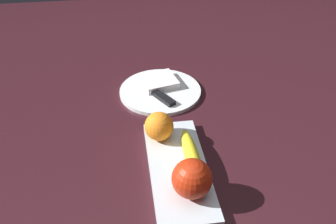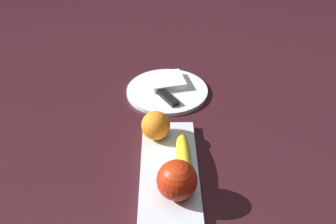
{
  "view_description": "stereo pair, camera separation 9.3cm",
  "coord_description": "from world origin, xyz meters",
  "px_view_note": "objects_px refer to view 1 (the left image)",
  "views": [
    {
      "loc": [
        -0.55,
        0.14,
        0.6
      ],
      "look_at": [
        0.19,
        0.03,
        0.05
      ],
      "focal_mm": 38.81,
      "sensor_mm": 36.0,
      "label": 1
    },
    {
      "loc": [
        -0.56,
        0.04,
        0.6
      ],
      "look_at": [
        0.19,
        0.03,
        0.05
      ],
      "focal_mm": 38.81,
      "sensor_mm": 36.0,
      "label": 2
    }
  ],
  "objects_px": {
    "apple": "(192,179)",
    "banana": "(191,157)",
    "fruit_tray": "(178,169)",
    "dinner_plate": "(160,91)",
    "knife": "(159,95)",
    "folded_napkin": "(159,81)",
    "orange_near_apple": "(159,126)"
  },
  "relations": [
    {
      "from": "banana",
      "to": "folded_napkin",
      "type": "xyz_separation_m",
      "value": [
        0.35,
        0.03,
        -0.01
      ]
    },
    {
      "from": "dinner_plate",
      "to": "knife",
      "type": "xyz_separation_m",
      "value": [
        -0.04,
        0.01,
        0.01
      ]
    },
    {
      "from": "banana",
      "to": "dinner_plate",
      "type": "xyz_separation_m",
      "value": [
        0.32,
        0.03,
        -0.03
      ]
    },
    {
      "from": "banana",
      "to": "knife",
      "type": "xyz_separation_m",
      "value": [
        0.28,
        0.04,
        -0.02
      ]
    },
    {
      "from": "apple",
      "to": "folded_napkin",
      "type": "height_order",
      "value": "apple"
    },
    {
      "from": "banana",
      "to": "dinner_plate",
      "type": "relative_size",
      "value": 0.78
    },
    {
      "from": "folded_napkin",
      "to": "dinner_plate",
      "type": "bearing_deg",
      "value": 180.0
    },
    {
      "from": "banana",
      "to": "dinner_plate",
      "type": "distance_m",
      "value": 0.32
    },
    {
      "from": "orange_near_apple",
      "to": "fruit_tray",
      "type": "bearing_deg",
      "value": -163.64
    },
    {
      "from": "fruit_tray",
      "to": "folded_napkin",
      "type": "distance_m",
      "value": 0.36
    },
    {
      "from": "orange_near_apple",
      "to": "knife",
      "type": "height_order",
      "value": "orange_near_apple"
    },
    {
      "from": "fruit_tray",
      "to": "dinner_plate",
      "type": "relative_size",
      "value": 1.32
    },
    {
      "from": "dinner_plate",
      "to": "folded_napkin",
      "type": "distance_m",
      "value": 0.03
    },
    {
      "from": "apple",
      "to": "banana",
      "type": "distance_m",
      "value": 0.09
    },
    {
      "from": "fruit_tray",
      "to": "dinner_plate",
      "type": "xyz_separation_m",
      "value": [
        0.33,
        0.0,
        -0.0
      ]
    },
    {
      "from": "orange_near_apple",
      "to": "apple",
      "type": "bearing_deg",
      "value": -166.37
    },
    {
      "from": "apple",
      "to": "dinner_plate",
      "type": "height_order",
      "value": "apple"
    },
    {
      "from": "knife",
      "to": "dinner_plate",
      "type": "bearing_deg",
      "value": -42.36
    },
    {
      "from": "fruit_tray",
      "to": "folded_napkin",
      "type": "height_order",
      "value": "folded_napkin"
    },
    {
      "from": "apple",
      "to": "knife",
      "type": "bearing_deg",
      "value": 3.31
    },
    {
      "from": "fruit_tray",
      "to": "dinner_plate",
      "type": "bearing_deg",
      "value": 0.0
    },
    {
      "from": "fruit_tray",
      "to": "knife",
      "type": "bearing_deg",
      "value": 1.46
    },
    {
      "from": "fruit_tray",
      "to": "apple",
      "type": "height_order",
      "value": "apple"
    },
    {
      "from": "knife",
      "to": "banana",
      "type": "bearing_deg",
      "value": 156.18
    },
    {
      "from": "banana",
      "to": "knife",
      "type": "bearing_deg",
      "value": -173.39
    },
    {
      "from": "banana",
      "to": "knife",
      "type": "distance_m",
      "value": 0.29
    },
    {
      "from": "fruit_tray",
      "to": "folded_napkin",
      "type": "bearing_deg",
      "value": 0.0
    },
    {
      "from": "apple",
      "to": "knife",
      "type": "distance_m",
      "value": 0.38
    },
    {
      "from": "orange_near_apple",
      "to": "dinner_plate",
      "type": "xyz_separation_m",
      "value": [
        0.23,
        -0.03,
        -0.05
      ]
    },
    {
      "from": "dinner_plate",
      "to": "folded_napkin",
      "type": "bearing_deg",
      "value": 0.0
    },
    {
      "from": "orange_near_apple",
      "to": "dinner_plate",
      "type": "relative_size",
      "value": 0.29
    },
    {
      "from": "fruit_tray",
      "to": "dinner_plate",
      "type": "height_order",
      "value": "fruit_tray"
    }
  ]
}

